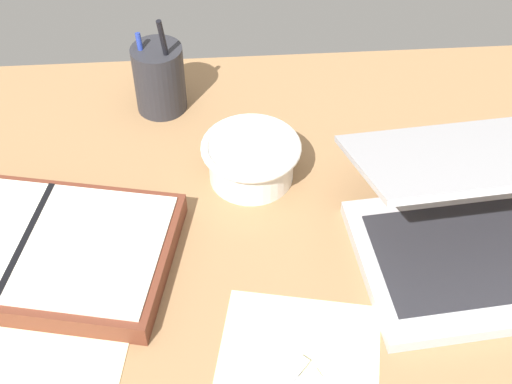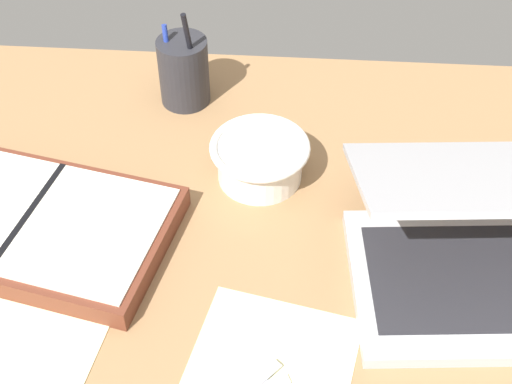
{
  "view_description": "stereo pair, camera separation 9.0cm",
  "coord_description": "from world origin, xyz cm",
  "px_view_note": "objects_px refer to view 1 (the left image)",
  "views": [
    {
      "loc": [
        -9.19,
        -52.98,
        72.85
      ],
      "look_at": [
        -4.7,
        10.06,
        9.0
      ],
      "focal_mm": 50.0,
      "sensor_mm": 36.0,
      "label": 1
    },
    {
      "loc": [
        -0.22,
        -52.98,
        72.85
      ],
      "look_at": [
        -4.7,
        10.06,
        9.0
      ],
      "focal_mm": 50.0,
      "sensor_mm": 36.0,
      "label": 2
    }
  ],
  "objects_px": {
    "planner": "(28,248)",
    "bowl": "(251,159)",
    "laptop": "(489,220)",
    "pen_cup": "(159,78)"
  },
  "relations": [
    {
      "from": "planner",
      "to": "bowl",
      "type": "bearing_deg",
      "value": 35.99
    },
    {
      "from": "laptop",
      "to": "planner",
      "type": "relative_size",
      "value": 0.88
    },
    {
      "from": "laptop",
      "to": "bowl",
      "type": "xyz_separation_m",
      "value": [
        -0.29,
        0.15,
        -0.02
      ]
    },
    {
      "from": "bowl",
      "to": "planner",
      "type": "relative_size",
      "value": 0.35
    },
    {
      "from": "pen_cup",
      "to": "planner",
      "type": "bearing_deg",
      "value": -118.63
    },
    {
      "from": "planner",
      "to": "pen_cup",
      "type": "bearing_deg",
      "value": 73.73
    },
    {
      "from": "bowl",
      "to": "laptop",
      "type": "bearing_deg",
      "value": -27.61
    },
    {
      "from": "bowl",
      "to": "planner",
      "type": "height_order",
      "value": "bowl"
    },
    {
      "from": "bowl",
      "to": "planner",
      "type": "xyz_separation_m",
      "value": [
        -0.29,
        -0.13,
        -0.02
      ]
    },
    {
      "from": "pen_cup",
      "to": "planner",
      "type": "distance_m",
      "value": 0.34
    }
  ]
}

